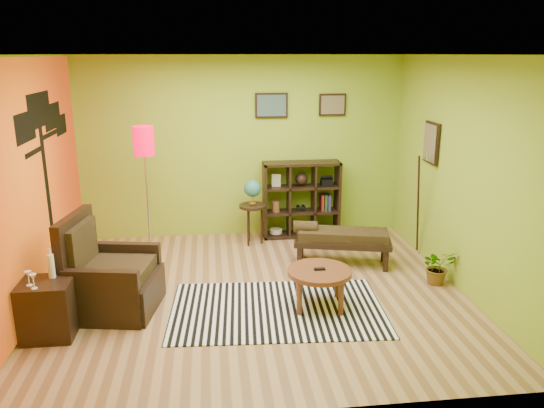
{
  "coord_description": "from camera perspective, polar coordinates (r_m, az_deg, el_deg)",
  "views": [
    {
      "loc": [
        -0.51,
        -5.89,
        2.81
      ],
      "look_at": [
        0.22,
        0.25,
        1.05
      ],
      "focal_mm": 35.0,
      "sensor_mm": 36.0,
      "label": 1
    }
  ],
  "objects": [
    {
      "name": "side_cabinet",
      "position": [
        5.96,
        -22.95,
        -10.32
      ],
      "size": [
        0.51,
        0.46,
        0.92
      ],
      "color": "black",
      "rests_on": "ground"
    },
    {
      "name": "potted_plant",
      "position": [
        7.05,
        17.36,
        -6.81
      ],
      "size": [
        0.44,
        0.48,
        0.35
      ],
      "primitive_type": "imported",
      "rotation": [
        0.0,
        0.0,
        0.07
      ],
      "color": "#26661E",
      "rests_on": "ground"
    },
    {
      "name": "room_shell",
      "position": [
        6.01,
        -2.74,
        6.18
      ],
      "size": [
        5.04,
        4.54,
        2.82
      ],
      "color": "#8EB32A",
      "rests_on": "ground"
    },
    {
      "name": "bench",
      "position": [
        7.32,
        7.33,
        -3.61
      ],
      "size": [
        1.38,
        0.76,
        0.6
      ],
      "color": "black",
      "rests_on": "ground"
    },
    {
      "name": "ground",
      "position": [
        6.55,
        -1.7,
        -9.55
      ],
      "size": [
        5.0,
        5.0,
        0.0
      ],
      "primitive_type": "plane",
      "color": "tan",
      "rests_on": "ground"
    },
    {
      "name": "armchair",
      "position": [
        6.3,
        -17.16,
        -7.97
      ],
      "size": [
        1.06,
        1.06,
        1.12
      ],
      "color": "black",
      "rests_on": "ground"
    },
    {
      "name": "coffee_table",
      "position": [
        6.1,
        5.13,
        -7.6
      ],
      "size": [
        0.73,
        0.73,
        0.47
      ],
      "color": "brown",
      "rests_on": "ground"
    },
    {
      "name": "zebra_rug",
      "position": [
        6.15,
        0.57,
        -11.25
      ],
      "size": [
        2.49,
        1.63,
        0.01
      ],
      "primitive_type": "cube",
      "rotation": [
        0.0,
        0.0,
        -0.06
      ],
      "color": "white",
      "rests_on": "ground"
    },
    {
      "name": "floor_lamp",
      "position": [
        7.23,
        -13.56,
        5.31
      ],
      "size": [
        0.29,
        0.29,
        1.9
      ],
      "color": "silver",
      "rests_on": "ground"
    },
    {
      "name": "globe_table",
      "position": [
        7.95,
        -2.1,
        0.9
      ],
      "size": [
        0.41,
        0.41,
        1.0
      ],
      "color": "black",
      "rests_on": "ground"
    },
    {
      "name": "cube_shelf",
      "position": [
        8.35,
        3.26,
        0.5
      ],
      "size": [
        1.2,
        0.35,
        1.2
      ],
      "color": "black",
      "rests_on": "ground"
    }
  ]
}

